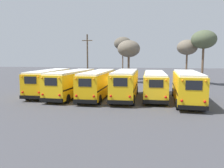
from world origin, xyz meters
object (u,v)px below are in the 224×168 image
(school_bus_0, at_px, (50,81))
(bare_tree_0, at_px, (204,40))
(school_bus_4, at_px, (155,84))
(bare_tree_1, at_px, (187,48))
(utility_pole, at_px, (87,59))
(school_bus_5, at_px, (187,86))
(bare_tree_3, at_px, (129,49))
(school_bus_1, at_px, (73,82))
(school_bus_2, at_px, (98,83))
(bare_tree_2, at_px, (123,44))
(school_bus_3, at_px, (125,84))

(school_bus_0, distance_m, bare_tree_0, 25.97)
(school_bus_4, distance_m, bare_tree_1, 17.19)
(school_bus_0, relative_size, school_bus_4, 1.00)
(bare_tree_1, bearing_deg, school_bus_4, -111.09)
(school_bus_0, bearing_deg, bare_tree_1, 38.65)
(school_bus_4, xyz_separation_m, utility_pole, (-11.38, 11.15, 2.90))
(school_bus_5, distance_m, bare_tree_3, 19.36)
(school_bus_0, relative_size, utility_pole, 1.19)
(school_bus_1, bearing_deg, bare_tree_0, 37.65)
(school_bus_0, bearing_deg, school_bus_4, -0.34)
(bare_tree_0, height_order, bare_tree_1, bare_tree_0)
(bare_tree_1, distance_m, bare_tree_3, 10.47)
(school_bus_5, xyz_separation_m, bare_tree_1, (2.63, 17.52, 4.76))
(school_bus_1, relative_size, utility_pole, 1.26)
(school_bus_2, height_order, bare_tree_1, bare_tree_1)
(bare_tree_0, bearing_deg, school_bus_2, -136.38)
(school_bus_5, bearing_deg, school_bus_0, 172.34)
(bare_tree_0, height_order, bare_tree_2, bare_tree_0)
(school_bus_1, xyz_separation_m, school_bus_5, (13.20, -1.58, 0.05))
(school_bus_3, xyz_separation_m, bare_tree_3, (-1.23, 16.23, 4.55))
(school_bus_3, xyz_separation_m, bare_tree_2, (-3.15, 22.76, 5.93))
(school_bus_4, relative_size, bare_tree_1, 1.30)
(school_bus_1, bearing_deg, school_bus_3, -6.07)
(school_bus_1, xyz_separation_m, school_bus_2, (3.30, -0.15, 0.01))
(school_bus_4, xyz_separation_m, school_bus_5, (3.30, -2.14, 0.11))
(bare_tree_3, bearing_deg, school_bus_2, -97.53)
(school_bus_2, xyz_separation_m, bare_tree_0, (14.85, 14.15, 5.98))
(school_bus_1, distance_m, bare_tree_3, 17.07)
(school_bus_4, relative_size, bare_tree_0, 1.10)
(utility_pole, relative_size, bare_tree_1, 1.10)
(school_bus_0, bearing_deg, bare_tree_0, 31.92)
(school_bus_0, height_order, bare_tree_3, bare_tree_3)
(school_bus_0, xyz_separation_m, bare_tree_1, (19.13, 15.30, 4.80))
(school_bus_3, bearing_deg, school_bus_2, 170.55)
(bare_tree_0, bearing_deg, school_bus_1, -142.35)
(bare_tree_1, bearing_deg, school_bus_0, -141.35)
(bare_tree_1, bearing_deg, school_bus_1, -134.81)
(school_bus_2, height_order, bare_tree_0, bare_tree_0)
(school_bus_4, bearing_deg, school_bus_3, -159.05)
(school_bus_0, xyz_separation_m, school_bus_3, (9.90, -1.34, 0.06))
(school_bus_0, bearing_deg, school_bus_5, -7.66)
(bare_tree_0, bearing_deg, bare_tree_1, 140.08)
(school_bus_4, bearing_deg, school_bus_2, -173.83)
(school_bus_0, xyz_separation_m, bare_tree_3, (8.67, 14.89, 4.60))
(school_bus_1, height_order, bare_tree_3, bare_tree_3)
(school_bus_3, xyz_separation_m, bare_tree_1, (9.23, 16.64, 4.74))
(utility_pole, distance_m, bare_tree_1, 17.93)
(school_bus_4, xyz_separation_m, bare_tree_1, (5.93, 15.38, 4.87))
(school_bus_0, relative_size, school_bus_2, 0.94)
(school_bus_0, height_order, school_bus_3, school_bus_3)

